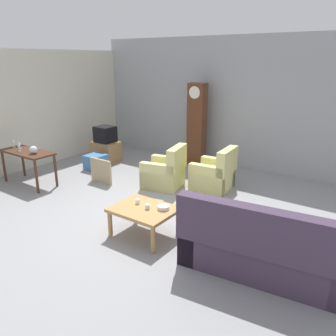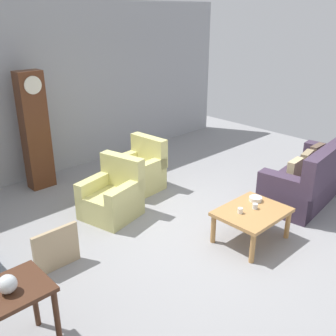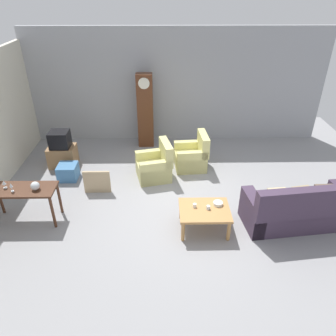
{
  "view_description": "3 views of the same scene",
  "coord_description": "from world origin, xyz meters",
  "px_view_note": "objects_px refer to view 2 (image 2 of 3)",
  "views": [
    {
      "loc": [
        3.45,
        -4.33,
        2.68
      ],
      "look_at": [
        0.11,
        0.38,
        0.8
      ],
      "focal_mm": 36.23,
      "sensor_mm": 36.0,
      "label": 1
    },
    {
      "loc": [
        -3.7,
        -3.25,
        3.02
      ],
      "look_at": [
        -0.08,
        0.55,
        0.87
      ],
      "focal_mm": 41.53,
      "sensor_mm": 36.0,
      "label": 2
    },
    {
      "loc": [
        -0.39,
        -5.46,
        4.21
      ],
      "look_at": [
        -0.3,
        0.33,
        0.81
      ],
      "focal_mm": 34.3,
      "sensor_mm": 36.0,
      "label": 3
    }
  ],
  "objects_px": {
    "framed_picture_leaning": "(57,249)",
    "cup_blue_rimmed": "(255,206)",
    "glass_dome_cloche": "(7,284)",
    "coffee_table_wood": "(252,215)",
    "couch_floral": "(311,178)",
    "bowl_white_stacked": "(256,199)",
    "armchair_olive_far": "(139,173)",
    "armchair_olive_near": "(112,198)",
    "cup_white_porcelain": "(240,211)",
    "grandfather_clock": "(35,131)"
  },
  "relations": [
    {
      "from": "armchair_olive_far",
      "to": "coffee_table_wood",
      "type": "xyz_separation_m",
      "value": [
        0.04,
        -2.4,
        0.09
      ]
    },
    {
      "from": "armchair_olive_near",
      "to": "armchair_olive_far",
      "type": "distance_m",
      "value": 1.05
    },
    {
      "from": "armchair_olive_far",
      "to": "grandfather_clock",
      "type": "relative_size",
      "value": 0.44
    },
    {
      "from": "armchair_olive_far",
      "to": "framed_picture_leaning",
      "type": "xyz_separation_m",
      "value": [
        -2.24,
        -1.11,
        -0.03
      ]
    },
    {
      "from": "coffee_table_wood",
      "to": "bowl_white_stacked",
      "type": "xyz_separation_m",
      "value": [
        0.27,
        0.14,
        0.1
      ]
    },
    {
      "from": "armchair_olive_far",
      "to": "cup_blue_rimmed",
      "type": "xyz_separation_m",
      "value": [
        0.1,
        -2.39,
        0.2
      ]
    },
    {
      "from": "bowl_white_stacked",
      "to": "armchair_olive_far",
      "type": "bearing_deg",
      "value": 97.79
    },
    {
      "from": "couch_floral",
      "to": "cup_blue_rimmed",
      "type": "bearing_deg",
      "value": -176.93
    },
    {
      "from": "grandfather_clock",
      "to": "cup_blue_rimmed",
      "type": "relative_size",
      "value": 27.99
    },
    {
      "from": "grandfather_clock",
      "to": "glass_dome_cloche",
      "type": "xyz_separation_m",
      "value": [
        -1.95,
        -3.42,
        -0.21
      ]
    },
    {
      "from": "armchair_olive_far",
      "to": "framed_picture_leaning",
      "type": "relative_size",
      "value": 1.53
    },
    {
      "from": "couch_floral",
      "to": "grandfather_clock",
      "type": "xyz_separation_m",
      "value": [
        -3.14,
        3.62,
        0.7
      ]
    },
    {
      "from": "framed_picture_leaning",
      "to": "glass_dome_cloche",
      "type": "height_order",
      "value": "glass_dome_cloche"
    },
    {
      "from": "couch_floral",
      "to": "cup_white_porcelain",
      "type": "relative_size",
      "value": 28.8
    },
    {
      "from": "cup_blue_rimmed",
      "to": "bowl_white_stacked",
      "type": "bearing_deg",
      "value": 32.96
    },
    {
      "from": "grandfather_clock",
      "to": "bowl_white_stacked",
      "type": "xyz_separation_m",
      "value": [
        1.54,
        -3.58,
        -0.55
      ]
    },
    {
      "from": "cup_white_porcelain",
      "to": "cup_blue_rimmed",
      "type": "bearing_deg",
      "value": -14.52
    },
    {
      "from": "grandfather_clock",
      "to": "bowl_white_stacked",
      "type": "height_order",
      "value": "grandfather_clock"
    },
    {
      "from": "coffee_table_wood",
      "to": "framed_picture_leaning",
      "type": "xyz_separation_m",
      "value": [
        -2.28,
        1.29,
        -0.13
      ]
    },
    {
      "from": "couch_floral",
      "to": "bowl_white_stacked",
      "type": "relative_size",
      "value": 11.99
    },
    {
      "from": "coffee_table_wood",
      "to": "bowl_white_stacked",
      "type": "distance_m",
      "value": 0.32
    },
    {
      "from": "armchair_olive_near",
      "to": "cup_white_porcelain",
      "type": "distance_m",
      "value": 2.01
    },
    {
      "from": "grandfather_clock",
      "to": "framed_picture_leaning",
      "type": "height_order",
      "value": "grandfather_clock"
    },
    {
      "from": "armchair_olive_far",
      "to": "bowl_white_stacked",
      "type": "bearing_deg",
      "value": -82.21
    },
    {
      "from": "coffee_table_wood",
      "to": "glass_dome_cloche",
      "type": "height_order",
      "value": "glass_dome_cloche"
    },
    {
      "from": "framed_picture_leaning",
      "to": "cup_blue_rimmed",
      "type": "xyz_separation_m",
      "value": [
        2.35,
        -1.28,
        0.23
      ]
    },
    {
      "from": "armchair_olive_near",
      "to": "coffee_table_wood",
      "type": "bearing_deg",
      "value": -63.06
    },
    {
      "from": "armchair_olive_near",
      "to": "glass_dome_cloche",
      "type": "height_order",
      "value": "glass_dome_cloche"
    },
    {
      "from": "glass_dome_cloche",
      "to": "cup_blue_rimmed",
      "type": "xyz_separation_m",
      "value": [
        3.28,
        -0.29,
        -0.33
      ]
    },
    {
      "from": "armchair_olive_near",
      "to": "grandfather_clock",
      "type": "bearing_deg",
      "value": 99.41
    },
    {
      "from": "armchair_olive_near",
      "to": "cup_blue_rimmed",
      "type": "height_order",
      "value": "armchair_olive_near"
    },
    {
      "from": "coffee_table_wood",
      "to": "grandfather_clock",
      "type": "distance_m",
      "value": 3.98
    },
    {
      "from": "armchair_olive_near",
      "to": "grandfather_clock",
      "type": "xyz_separation_m",
      "value": [
        -0.3,
        1.8,
        0.75
      ]
    },
    {
      "from": "armchair_olive_near",
      "to": "bowl_white_stacked",
      "type": "bearing_deg",
      "value": -54.98
    },
    {
      "from": "framed_picture_leaning",
      "to": "cup_white_porcelain",
      "type": "relative_size",
      "value": 7.9
    },
    {
      "from": "cup_blue_rimmed",
      "to": "bowl_white_stacked",
      "type": "distance_m",
      "value": 0.24
    },
    {
      "from": "armchair_olive_far",
      "to": "couch_floral",
      "type": "bearing_deg",
      "value": -50.32
    },
    {
      "from": "coffee_table_wood",
      "to": "cup_white_porcelain",
      "type": "height_order",
      "value": "cup_white_porcelain"
    },
    {
      "from": "framed_picture_leaning",
      "to": "cup_blue_rimmed",
      "type": "distance_m",
      "value": 2.68
    },
    {
      "from": "armchair_olive_far",
      "to": "cup_white_porcelain",
      "type": "height_order",
      "value": "armchair_olive_far"
    },
    {
      "from": "framed_picture_leaning",
      "to": "bowl_white_stacked",
      "type": "bearing_deg",
      "value": -24.19
    },
    {
      "from": "coffee_table_wood",
      "to": "glass_dome_cloche",
      "type": "xyz_separation_m",
      "value": [
        -3.22,
        0.3,
        0.44
      ]
    },
    {
      "from": "couch_floral",
      "to": "bowl_white_stacked",
      "type": "distance_m",
      "value": 1.6
    },
    {
      "from": "couch_floral",
      "to": "bowl_white_stacked",
      "type": "height_order",
      "value": "couch_floral"
    },
    {
      "from": "coffee_table_wood",
      "to": "glass_dome_cloche",
      "type": "relative_size",
      "value": 5.72
    },
    {
      "from": "armchair_olive_far",
      "to": "framed_picture_leaning",
      "type": "height_order",
      "value": "armchair_olive_far"
    },
    {
      "from": "glass_dome_cloche",
      "to": "coffee_table_wood",
      "type": "bearing_deg",
      "value": -5.25
    },
    {
      "from": "armchair_olive_near",
      "to": "couch_floral",
      "type": "bearing_deg",
      "value": -32.52
    },
    {
      "from": "coffee_table_wood",
      "to": "couch_floral",
      "type": "bearing_deg",
      "value": 3.12
    },
    {
      "from": "armchair_olive_near",
      "to": "cup_blue_rimmed",
      "type": "relative_size",
      "value": 12.61
    }
  ]
}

